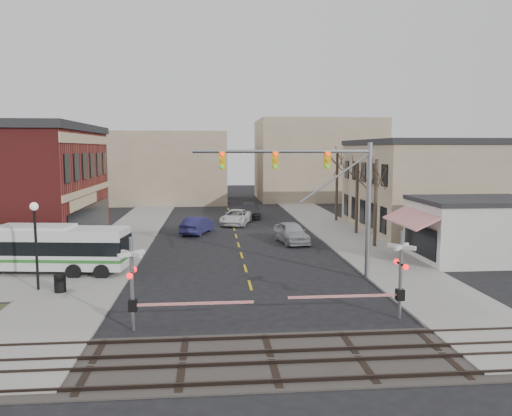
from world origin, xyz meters
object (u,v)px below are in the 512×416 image
(street_lamp, at_px, (35,228))
(pedestrian_near, at_px, (107,258))
(rr_crossing_east, at_px, (391,276))
(car_c, at_px, (236,217))
(pedestrian_far, at_px, (82,255))
(rr_crossing_west, at_px, (143,285))
(transit_bus, at_px, (36,248))
(car_a, at_px, (291,233))
(car_b, at_px, (197,225))
(trash_bin, at_px, (60,283))
(traffic_signal_mast, at_px, (321,182))
(car_d, at_px, (249,210))

(street_lamp, bearing_deg, pedestrian_near, 49.29)
(rr_crossing_east, bearing_deg, car_c, 100.89)
(pedestrian_far, bearing_deg, rr_crossing_west, -98.65)
(transit_bus, relative_size, car_a, 2.26)
(car_b, bearing_deg, pedestrian_far, 81.35)
(transit_bus, distance_m, rr_crossing_west, 12.89)
(pedestrian_near, bearing_deg, trash_bin, 177.14)
(transit_bus, xyz_separation_m, rr_crossing_west, (7.77, -10.28, 0.34))
(traffic_signal_mast, relative_size, pedestrian_near, 5.64)
(car_c, height_order, pedestrian_near, pedestrian_near)
(rr_crossing_west, relative_size, pedestrian_near, 3.07)
(rr_crossing_east, height_order, car_a, rr_crossing_east)
(rr_crossing_west, bearing_deg, traffic_signal_mast, 38.84)
(transit_bus, xyz_separation_m, car_b, (9.38, 13.91, -0.85))
(traffic_signal_mast, xyz_separation_m, pedestrian_near, (-12.67, 2.29, -4.72))
(street_lamp, distance_m, pedestrian_far, 5.44)
(street_lamp, xyz_separation_m, car_c, (11.76, 23.10, -2.71))
(trash_bin, relative_size, pedestrian_far, 0.53)
(traffic_signal_mast, bearing_deg, car_b, 114.41)
(transit_bus, relative_size, car_b, 2.40)
(traffic_signal_mast, height_order, street_lamp, traffic_signal_mast)
(traffic_signal_mast, xyz_separation_m, pedestrian_far, (-14.52, 3.59, -4.75))
(car_a, relative_size, pedestrian_near, 2.74)
(rr_crossing_east, height_order, trash_bin, rr_crossing_east)
(rr_crossing_east, distance_m, car_b, 25.51)
(traffic_signal_mast, distance_m, pedestrian_near, 13.72)
(car_c, bearing_deg, pedestrian_far, -105.41)
(rr_crossing_east, height_order, car_c, rr_crossing_east)
(rr_crossing_west, xyz_separation_m, car_a, (9.39, 18.99, -1.12))
(traffic_signal_mast, relative_size, pedestrian_far, 5.82)
(car_c, height_order, car_d, car_d)
(transit_bus, xyz_separation_m, rr_crossing_east, (18.69, -9.81, 0.34))
(car_a, distance_m, car_c, 11.15)
(transit_bus, bearing_deg, trash_bin, -59.49)
(rr_crossing_east, xyz_separation_m, car_d, (-3.79, 34.12, -1.18))
(rr_crossing_west, height_order, car_c, rr_crossing_west)
(car_c, distance_m, pedestrian_far, 21.24)
(car_d, height_order, pedestrian_far, pedestrian_far)
(trash_bin, bearing_deg, rr_crossing_east, -18.22)
(trash_bin, xyz_separation_m, car_c, (10.45, 23.65, 0.16))
(car_d, bearing_deg, traffic_signal_mast, -85.54)
(pedestrian_near, bearing_deg, rr_crossing_east, -103.18)
(trash_bin, bearing_deg, car_d, 67.04)
(trash_bin, bearing_deg, rr_crossing_west, -48.42)
(rr_crossing_west, relative_size, car_b, 1.19)
(street_lamp, relative_size, car_b, 1.00)
(traffic_signal_mast, relative_size, rr_crossing_east, 1.84)
(traffic_signal_mast, xyz_separation_m, car_a, (0.17, 11.56, -4.90))
(rr_crossing_west, relative_size, street_lamp, 1.19)
(street_lamp, height_order, car_a, street_lamp)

